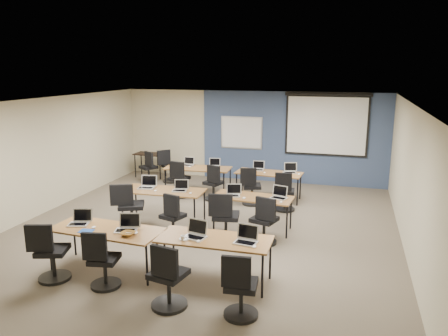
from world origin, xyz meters
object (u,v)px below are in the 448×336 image
(laptop_0, at_px, (80,221))
(laptop_11, at_px, (290,170))
(laptop_1, at_px, (127,226))
(task_chair_2, at_px, (168,282))
(laptop_3, at_px, (246,238))
(laptop_7, at_px, (279,195))
(laptop_8, at_px, (188,163))
(task_chair_1, at_px, (102,264))
(projector_screen, at_px, (327,121))
(training_table_back_left, at_px, (198,169))
(whiteboard, at_px, (241,133))
(training_table_front_right, at_px, (214,241))
(laptop_4, at_px, (147,185))
(training_table_front_left, at_px, (107,231))
(task_chair_8, at_px, (179,182))
(training_table_mid_right, at_px, (253,199))
(laptop_9, at_px, (214,165))
(task_chair_6, at_px, (225,222))
(laptop_2, at_px, (196,233))
(task_chair_3, at_px, (240,291))
(task_chair_4, at_px, (130,211))
(task_chair_0, at_px, (50,257))
(training_table_back_right, at_px, (269,174))
(task_chair_11, at_px, (285,195))
(spare_chair_b, at_px, (149,170))
(laptop_10, at_px, (258,168))
(task_chair_10, at_px, (251,189))
(task_chair_9, at_px, (213,186))
(training_table_mid_left, at_px, (163,192))
(laptop_6, at_px, (233,193))
(laptop_5, at_px, (180,188))
(utility_table, at_px, (150,156))
(task_chair_5, at_px, (173,220))
(spare_chair_a, at_px, (169,169))

(laptop_0, distance_m, laptop_11, 5.66)
(laptop_1, height_order, task_chair_2, task_chair_2)
(laptop_3, height_order, laptop_7, laptop_3)
(laptop_8, bearing_deg, task_chair_1, -79.27)
(projector_screen, height_order, training_table_back_left, projector_screen)
(laptop_8, bearing_deg, whiteboard, 60.97)
(training_table_front_right, xyz_separation_m, laptop_4, (-2.36, 2.42, 0.11))
(training_table_front_left, xyz_separation_m, laptop_8, (-0.44, 4.95, 0.10))
(task_chair_8, bearing_deg, training_table_mid_right, -28.18)
(laptop_1, distance_m, laptop_9, 4.94)
(laptop_3, xyz_separation_m, task_chair_6, (-0.81, 1.55, -0.36))
(projector_screen, xyz_separation_m, laptop_2, (-1.58, -6.54, -1.09))
(task_chair_3, xyz_separation_m, task_chair_6, (-0.95, 2.48, 0.03))
(training_table_front_left, xyz_separation_m, laptop_1, (0.37, 0.05, 0.11))
(task_chair_4, relative_size, laptop_7, 3.22)
(task_chair_0, relative_size, laptop_8, 3.36)
(laptop_1, bearing_deg, laptop_2, -14.22)
(training_table_back_right, distance_m, task_chair_6, 3.13)
(task_chair_11, distance_m, spare_chair_b, 4.53)
(laptop_0, distance_m, task_chair_4, 1.68)
(training_table_front_left, distance_m, laptop_0, 0.58)
(whiteboard, relative_size, task_chair_1, 1.33)
(laptop_4, bearing_deg, whiteboard, 63.54)
(laptop_10, bearing_deg, task_chair_10, -94.20)
(laptop_7, bearing_deg, training_table_mid_right, -158.37)
(laptop_7, height_order, task_chair_9, laptop_7)
(training_table_front_right, distance_m, laptop_8, 5.36)
(training_table_front_left, height_order, laptop_0, laptop_0)
(training_table_mid_left, xyz_separation_m, laptop_9, (0.37, 2.52, 0.10))
(task_chair_11, bearing_deg, whiteboard, 117.62)
(training_table_mid_left, relative_size, task_chair_10, 1.87)
(laptop_6, bearing_deg, laptop_9, 100.11)
(laptop_4, xyz_separation_m, laptop_8, (0.06, 2.41, -0.01))
(projector_screen, distance_m, task_chair_10, 3.27)
(task_chair_6, relative_size, laptop_7, 3.19)
(laptop_5, bearing_deg, laptop_8, 92.55)
(training_table_mid_left, bearing_deg, laptop_0, -104.18)
(whiteboard, xyz_separation_m, task_chair_11, (1.76, -2.68, -1.05))
(projector_screen, distance_m, utility_table, 5.48)
(laptop_1, relative_size, spare_chair_b, 0.37)
(training_table_back_right, distance_m, task_chair_5, 3.44)
(task_chair_1, bearing_deg, laptop_6, 57.46)
(laptop_4, height_order, laptop_5, laptop_4)
(laptop_5, distance_m, task_chair_10, 2.11)
(laptop_7, relative_size, spare_chair_a, 0.33)
(task_chair_0, distance_m, task_chair_10, 5.30)
(laptop_3, relative_size, laptop_10, 1.13)
(projector_screen, height_order, laptop_11, projector_screen)
(task_chair_0, height_order, laptop_3, task_chair_0)
(task_chair_0, distance_m, utility_table, 6.92)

